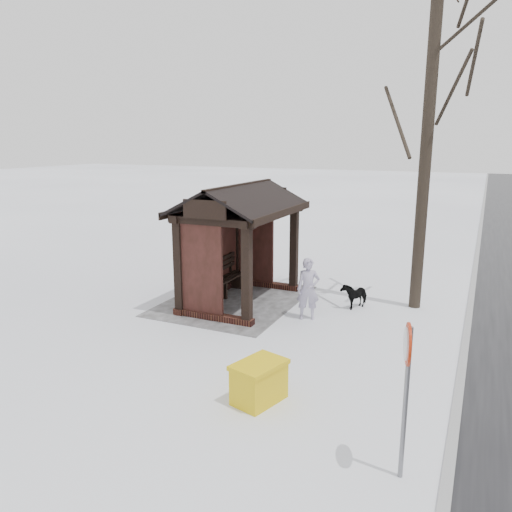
{
  "coord_description": "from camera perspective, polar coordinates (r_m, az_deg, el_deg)",
  "views": [
    {
      "loc": [
        11.2,
        5.61,
        4.14
      ],
      "look_at": [
        0.8,
        0.8,
        1.48
      ],
      "focal_mm": 35.0,
      "sensor_mm": 36.0,
      "label": 1
    }
  ],
  "objects": [
    {
      "name": "dog",
      "position": [
        12.92,
        11.19,
        -4.36
      ],
      "size": [
        0.85,
        0.64,
        0.66
      ],
      "primitive_type": "imported",
      "rotation": [
        0.0,
        0.0,
        1.15
      ],
      "color": "black",
      "rests_on": "ground"
    },
    {
      "name": "grit_bin",
      "position": [
        8.3,
        0.35,
        -14.17
      ],
      "size": [
        1.01,
        0.82,
        0.67
      ],
      "rotation": [
        0.0,
        0.0,
        -0.28
      ],
      "color": "gold",
      "rests_on": "ground"
    },
    {
      "name": "bus_shelter",
      "position": [
        12.75,
        -2.42,
        4.14
      ],
      "size": [
        3.6,
        2.4,
        3.09
      ],
      "color": "#391814",
      "rests_on": "ground"
    },
    {
      "name": "kerb",
      "position": [
        11.93,
        22.92,
        -8.27
      ],
      "size": [
        120.0,
        0.15,
        0.06
      ],
      "primitive_type": "cube",
      "color": "gray",
      "rests_on": "ground"
    },
    {
      "name": "ground",
      "position": [
        13.19,
        -1.71,
        -5.24
      ],
      "size": [
        120.0,
        120.0,
        0.0
      ],
      "primitive_type": "plane",
      "color": "white",
      "rests_on": "ground"
    },
    {
      "name": "road_sign",
      "position": [
        6.38,
        16.83,
        -11.99
      ],
      "size": [
        0.52,
        0.16,
        2.05
      ],
      "rotation": [
        0.0,
        0.0,
        0.24
      ],
      "color": "slate",
      "rests_on": "ground"
    },
    {
      "name": "pedestrian",
      "position": [
        11.8,
        5.99,
        -3.77
      ],
      "size": [
        0.53,
        0.63,
        1.48
      ],
      "primitive_type": "imported",
      "rotation": [
        0.0,
        0.0,
        1.96
      ],
      "color": "#A9A1BD",
      "rests_on": "ground"
    },
    {
      "name": "tree_near",
      "position": [
        12.93,
        19.64,
        21.32
      ],
      "size": [
        3.42,
        3.42,
        9.03
      ],
      "color": "black",
      "rests_on": "ground"
    },
    {
      "name": "trampled_patch",
      "position": [
        13.27,
        -2.49,
        -5.09
      ],
      "size": [
        4.2,
        3.2,
        0.02
      ],
      "primitive_type": "cube",
      "color": "gray",
      "rests_on": "ground"
    }
  ]
}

